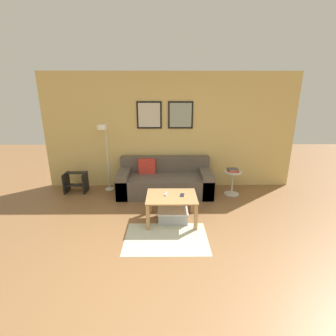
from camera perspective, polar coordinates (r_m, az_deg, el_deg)
The scene contains 12 objects.
ground_plane at distance 3.05m, azimuth 1.37°, elevation -26.59°, with size 16.00×16.00×0.00m, color brown.
wall_back at distance 5.51m, azimuth 0.37°, elevation 8.59°, with size 5.60×0.09×2.55m.
area_rug at distance 3.83m, azimuth -0.43°, elevation -16.12°, with size 1.25×0.88×0.01m, color #B2B79E.
couch at distance 5.31m, azimuth -0.76°, elevation -3.09°, with size 1.99×0.89×0.75m.
coffee_table at distance 4.13m, azimuth 0.83°, elevation -7.64°, with size 0.84×0.66×0.46m.
storage_bin at distance 4.27m, azimuth 1.13°, elevation -10.87°, with size 0.51×0.42×0.20m.
floor_lamp at distance 5.27m, azimuth -14.67°, elevation 5.55°, with size 0.20×0.46×1.50m.
side_table at distance 5.39m, azimuth 14.88°, elevation -2.89°, with size 0.37×0.37×0.51m.
book_stack at distance 5.33m, azimuth 14.91°, elevation -0.46°, with size 0.25×0.18×0.06m.
remote_control at distance 4.14m, azimuth -0.41°, elevation -6.08°, with size 0.04×0.15×0.02m, color #99999E.
cell_phone at distance 4.12m, azimuth 3.33°, elevation -6.36°, with size 0.07×0.14×0.01m, color #1E2338.
step_stool at distance 5.73m, azimuth -20.81°, elevation -3.04°, with size 0.45×0.34×0.44m.
Camera 1 is at (-0.08, -2.20, 2.11)m, focal length 26.00 mm.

